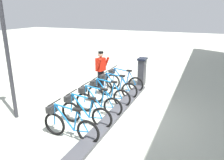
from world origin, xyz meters
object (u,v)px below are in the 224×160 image
at_px(bike_docked_1, 115,87).
at_px(bike_docked_2, 107,93).
at_px(bike_docked_3, 96,102).
at_px(worker_near_rack, 101,69).
at_px(bike_docked_0, 122,81).
at_px(lamp_post, 5,34).
at_px(bike_docked_4, 84,112).
at_px(payment_kiosk, 142,71).
at_px(bike_docked_5, 68,124).

height_order(bike_docked_1, bike_docked_2, same).
height_order(bike_docked_3, worker_near_rack, worker_near_rack).
bearing_deg(bike_docked_0, bike_docked_1, 90.00).
relative_size(bike_docked_2, lamp_post, 0.42).
relative_size(bike_docked_0, bike_docked_4, 1.00).
xyz_separation_m(bike_docked_1, lamp_post, (2.28, 2.91, 2.24)).
xyz_separation_m(bike_docked_2, bike_docked_4, (0.00, 1.64, 0.00)).
distance_m(payment_kiosk, bike_docked_2, 2.70).
distance_m(bike_docked_2, bike_docked_3, 0.82).
xyz_separation_m(bike_docked_0, bike_docked_2, (0.00, 1.64, 0.00)).
distance_m(bike_docked_1, lamp_post, 4.32).
bearing_deg(bike_docked_5, worker_near_rack, -76.53).
bearing_deg(payment_kiosk, bike_docked_0, 59.90).
distance_m(bike_docked_0, bike_docked_1, 0.82).
relative_size(bike_docked_2, bike_docked_4, 1.00).
bearing_deg(bike_docked_3, payment_kiosk, -99.41).
bearing_deg(bike_docked_4, bike_docked_3, -90.00).
xyz_separation_m(bike_docked_1, bike_docked_2, (0.00, 0.82, 0.00)).
bearing_deg(bike_docked_3, bike_docked_1, -90.00).
height_order(bike_docked_4, lamp_post, lamp_post).
height_order(bike_docked_2, bike_docked_5, same).
bearing_deg(bike_docked_5, payment_kiosk, -96.41).
distance_m(bike_docked_5, worker_near_rack, 4.08).
xyz_separation_m(bike_docked_2, worker_near_rack, (0.94, -1.48, 0.48)).
xyz_separation_m(payment_kiosk, bike_docked_4, (0.57, 4.27, -0.24)).
bearing_deg(lamp_post, worker_near_rack, -110.59).
xyz_separation_m(bike_docked_0, worker_near_rack, (0.94, 0.17, 0.48)).
bearing_deg(worker_near_rack, bike_docked_3, 112.33).
distance_m(bike_docked_1, bike_docked_5, 3.29).
height_order(bike_docked_5, lamp_post, lamp_post).
bearing_deg(bike_docked_2, bike_docked_1, -90.00).
bearing_deg(bike_docked_3, worker_near_rack, -67.67).
height_order(bike_docked_2, bike_docked_4, same).
bearing_deg(bike_docked_2, bike_docked_5, 90.00).
bearing_deg(bike_docked_1, bike_docked_2, 90.00).
relative_size(bike_docked_2, bike_docked_5, 1.00).
relative_size(payment_kiosk, bike_docked_0, 0.74).
xyz_separation_m(bike_docked_4, lamp_post, (2.28, 0.44, 2.24)).
distance_m(bike_docked_3, worker_near_rack, 2.53).
bearing_deg(bike_docked_0, worker_near_rack, 10.01).
distance_m(bike_docked_1, bike_docked_3, 1.64).
bearing_deg(bike_docked_5, bike_docked_0, -90.00).
bearing_deg(bike_docked_3, lamp_post, 28.98).
relative_size(bike_docked_2, bike_docked_3, 1.00).
relative_size(payment_kiosk, bike_docked_4, 0.74).
bearing_deg(lamp_post, bike_docked_1, -128.13).
bearing_deg(payment_kiosk, bike_docked_3, 80.59).
relative_size(payment_kiosk, worker_near_rack, 0.77).
xyz_separation_m(bike_docked_3, bike_docked_5, (0.00, 1.64, 0.00)).
distance_m(bike_docked_2, bike_docked_5, 2.46).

